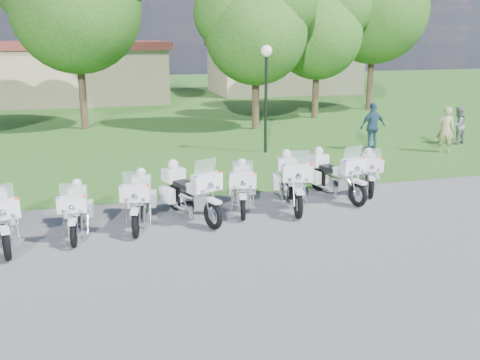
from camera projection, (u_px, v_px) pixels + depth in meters
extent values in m
plane|color=#5E5E64|center=(263.00, 229.00, 13.06)|extent=(100.00, 100.00, 0.00)
cube|color=#36611E|center=(151.00, 100.00, 38.22)|extent=(100.00, 48.00, 0.01)
torus|color=black|center=(6.00, 245.00, 11.20)|extent=(0.29, 0.68, 0.67)
cube|color=white|center=(5.00, 230.00, 11.09)|extent=(0.28, 0.47, 0.07)
cube|color=white|center=(1.00, 210.00, 11.20)|extent=(0.76, 0.40, 0.40)
sphere|color=red|center=(17.00, 200.00, 11.25)|extent=(0.09, 0.09, 0.09)
cube|color=silver|center=(2.00, 227.00, 11.90)|extent=(0.46, 0.63, 0.34)
cube|color=white|center=(1.00, 215.00, 11.61)|extent=(0.44, 0.58, 0.22)
cube|color=white|center=(12.00, 214.00, 12.61)|extent=(0.30, 0.55, 0.36)
torus|color=black|center=(74.00, 235.00, 11.89)|extent=(0.15, 0.61, 0.60)
torus|color=black|center=(79.00, 213.00, 13.33)|extent=(0.15, 0.61, 0.60)
cube|color=white|center=(72.00, 222.00, 11.79)|extent=(0.18, 0.40, 0.06)
cube|color=white|center=(72.00, 204.00, 11.91)|extent=(0.66, 0.25, 0.36)
cube|color=silver|center=(71.00, 190.00, 11.88)|extent=(0.51, 0.14, 0.34)
sphere|color=red|center=(85.00, 197.00, 11.87)|extent=(0.08, 0.08, 0.08)
sphere|color=#1426E5|center=(58.00, 199.00, 11.76)|extent=(0.08, 0.08, 0.08)
cube|color=silver|center=(76.00, 219.00, 12.60)|extent=(0.33, 0.52, 0.30)
cube|color=white|center=(74.00, 209.00, 12.31)|extent=(0.31, 0.48, 0.20)
cube|color=black|center=(76.00, 203.00, 12.77)|extent=(0.34, 0.57, 0.11)
cube|color=white|center=(90.00, 208.00, 13.21)|extent=(0.19, 0.47, 0.32)
cube|color=white|center=(67.00, 210.00, 13.11)|extent=(0.19, 0.47, 0.32)
cube|color=white|center=(78.00, 192.00, 13.21)|extent=(0.45, 0.38, 0.29)
sphere|color=white|center=(77.00, 183.00, 13.15)|extent=(0.23, 0.23, 0.23)
torus|color=black|center=(136.00, 225.00, 12.43)|extent=(0.24, 0.66, 0.65)
torus|color=black|center=(142.00, 203.00, 14.02)|extent=(0.24, 0.66, 0.65)
cube|color=white|center=(135.00, 211.00, 12.33)|extent=(0.25, 0.45, 0.07)
cube|color=white|center=(135.00, 193.00, 12.46)|extent=(0.73, 0.36, 0.39)
cube|color=silver|center=(135.00, 179.00, 12.43)|extent=(0.56, 0.21, 0.36)
sphere|color=red|center=(148.00, 186.00, 12.38)|extent=(0.09, 0.09, 0.09)
sphere|color=#1426E5|center=(121.00, 187.00, 12.34)|extent=(0.09, 0.09, 0.09)
cube|color=silver|center=(139.00, 209.00, 13.22)|extent=(0.42, 0.59, 0.33)
cube|color=white|center=(137.00, 198.00, 12.90)|extent=(0.40, 0.55, 0.21)
cube|color=black|center=(140.00, 193.00, 13.41)|extent=(0.43, 0.65, 0.12)
cube|color=white|center=(153.00, 199.00, 13.86)|extent=(0.26, 0.53, 0.35)
cube|color=white|center=(130.00, 199.00, 13.81)|extent=(0.26, 0.53, 0.35)
cube|color=white|center=(142.00, 182.00, 13.90)|extent=(0.53, 0.47, 0.31)
sphere|color=white|center=(141.00, 173.00, 13.83)|extent=(0.25, 0.25, 0.25)
torus|color=black|center=(213.00, 215.00, 12.99)|extent=(0.40, 0.72, 0.72)
torus|color=black|center=(175.00, 197.00, 14.40)|extent=(0.40, 0.72, 0.72)
cube|color=white|center=(213.00, 201.00, 12.88)|extent=(0.36, 0.51, 0.08)
cube|color=white|center=(207.00, 182.00, 12.98)|extent=(0.81, 0.53, 0.43)
cube|color=silver|center=(205.00, 167.00, 12.93)|extent=(0.61, 0.35, 0.40)
sphere|color=red|center=(220.00, 173.00, 13.07)|extent=(0.10, 0.10, 0.10)
sphere|color=#1426E5|center=(196.00, 177.00, 12.67)|extent=(0.10, 0.10, 0.10)
cube|color=silver|center=(192.00, 201.00, 13.68)|extent=(0.56, 0.69, 0.36)
cube|color=white|center=(197.00, 189.00, 13.38)|extent=(0.53, 0.65, 0.24)
cube|color=black|center=(185.00, 185.00, 13.83)|extent=(0.59, 0.75, 0.13)
cube|color=white|center=(188.00, 190.00, 14.41)|extent=(0.39, 0.59, 0.39)
cube|color=white|center=(167.00, 194.00, 14.04)|extent=(0.39, 0.59, 0.39)
cube|color=white|center=(173.00, 175.00, 14.25)|extent=(0.64, 0.59, 0.34)
sphere|color=white|center=(173.00, 164.00, 14.18)|extent=(0.28, 0.28, 0.28)
torus|color=black|center=(243.00, 208.00, 13.62)|extent=(0.27, 0.65, 0.63)
torus|color=black|center=(242.00, 191.00, 15.18)|extent=(0.27, 0.65, 0.63)
cube|color=white|center=(243.00, 196.00, 13.52)|extent=(0.27, 0.45, 0.07)
cube|color=white|center=(243.00, 180.00, 13.65)|extent=(0.72, 0.39, 0.38)
cube|color=silver|center=(243.00, 167.00, 13.62)|extent=(0.54, 0.24, 0.36)
sphere|color=red|center=(255.00, 174.00, 13.55)|extent=(0.09, 0.09, 0.09)
sphere|color=#1426E5|center=(231.00, 174.00, 13.55)|extent=(0.09, 0.09, 0.09)
cube|color=silver|center=(242.00, 195.00, 14.39)|extent=(0.44, 0.59, 0.32)
cube|color=white|center=(243.00, 185.00, 14.08)|extent=(0.41, 0.55, 0.21)
cube|color=black|center=(242.00, 181.00, 14.58)|extent=(0.46, 0.65, 0.11)
cube|color=white|center=(252.00, 186.00, 15.00)|extent=(0.29, 0.52, 0.34)
cube|color=white|center=(232.00, 187.00, 14.99)|extent=(0.29, 0.52, 0.34)
cube|color=white|center=(242.00, 171.00, 15.06)|extent=(0.53, 0.48, 0.30)
sphere|color=white|center=(242.00, 163.00, 14.99)|extent=(0.25, 0.25, 0.25)
torus|color=black|center=(298.00, 205.00, 13.74)|extent=(0.26, 0.74, 0.73)
torus|color=black|center=(286.00, 185.00, 15.52)|extent=(0.26, 0.74, 0.73)
cube|color=white|center=(299.00, 191.00, 13.62)|extent=(0.27, 0.51, 0.08)
cube|color=white|center=(297.00, 173.00, 13.77)|extent=(0.82, 0.39, 0.44)
cube|color=silver|center=(297.00, 158.00, 13.74)|extent=(0.62, 0.23, 0.41)
sphere|color=red|center=(311.00, 166.00, 13.69)|extent=(0.10, 0.10, 0.10)
sphere|color=#1426E5|center=(285.00, 166.00, 13.63)|extent=(0.10, 0.10, 0.10)
cube|color=silver|center=(292.00, 190.00, 14.62)|extent=(0.47, 0.66, 0.37)
cube|color=white|center=(294.00, 179.00, 14.26)|extent=(0.44, 0.62, 0.24)
cube|color=black|center=(290.00, 174.00, 14.84)|extent=(0.48, 0.73, 0.13)
cube|color=white|center=(298.00, 180.00, 15.34)|extent=(0.29, 0.59, 0.39)
cube|color=white|center=(276.00, 181.00, 15.29)|extent=(0.29, 0.59, 0.39)
cube|color=white|center=(286.00, 164.00, 15.38)|extent=(0.59, 0.52, 0.35)
sphere|color=white|center=(286.00, 154.00, 15.31)|extent=(0.28, 0.28, 0.28)
torus|color=black|center=(358.00, 194.00, 14.70)|extent=(0.31, 0.71, 0.70)
torus|color=black|center=(318.00, 180.00, 16.18)|extent=(0.31, 0.71, 0.70)
cube|color=white|center=(359.00, 182.00, 14.59)|extent=(0.30, 0.49, 0.07)
cube|color=white|center=(353.00, 166.00, 14.70)|extent=(0.79, 0.43, 0.42)
cube|color=silver|center=(353.00, 153.00, 14.66)|extent=(0.60, 0.27, 0.39)
sphere|color=red|center=(365.00, 158.00, 14.76)|extent=(0.09, 0.09, 0.09)
sphere|color=#1426E5|center=(346.00, 161.00, 14.44)|extent=(0.09, 0.09, 0.09)
cube|color=silver|center=(337.00, 182.00, 15.43)|extent=(0.49, 0.65, 0.35)
cube|color=white|center=(343.00, 172.00, 15.12)|extent=(0.46, 0.61, 0.23)
cube|color=black|center=(330.00, 169.00, 15.60)|extent=(0.50, 0.71, 0.12)
cube|color=white|center=(330.00, 174.00, 16.15)|extent=(0.32, 0.57, 0.37)
cube|color=white|center=(313.00, 177.00, 15.86)|extent=(0.32, 0.57, 0.37)
cube|color=white|center=(318.00, 160.00, 16.05)|extent=(0.59, 0.53, 0.33)
sphere|color=white|center=(319.00, 151.00, 15.98)|extent=(0.27, 0.27, 0.27)
torus|color=black|center=(371.00, 189.00, 15.42)|extent=(0.35, 0.60, 0.60)
torus|color=black|center=(367.00, 175.00, 16.88)|extent=(0.35, 0.60, 0.60)
cube|color=white|center=(372.00, 178.00, 15.32)|extent=(0.31, 0.43, 0.06)
cube|color=white|center=(372.00, 165.00, 15.45)|extent=(0.68, 0.46, 0.36)
cube|color=silver|center=(373.00, 154.00, 15.42)|extent=(0.51, 0.30, 0.34)
sphere|color=red|center=(383.00, 160.00, 15.31)|extent=(0.08, 0.08, 0.08)
sphere|color=#1426E5|center=(362.00, 159.00, 15.39)|extent=(0.08, 0.08, 0.08)
cube|color=silver|center=(369.00, 178.00, 16.14)|extent=(0.48, 0.59, 0.31)
cube|color=white|center=(370.00, 170.00, 15.85)|extent=(0.45, 0.55, 0.20)
cube|color=black|center=(369.00, 166.00, 16.32)|extent=(0.51, 0.64, 0.11)
cube|color=white|center=(377.00, 172.00, 16.67)|extent=(0.34, 0.49, 0.32)
cube|color=white|center=(359.00, 171.00, 16.75)|extent=(0.34, 0.49, 0.32)
cube|color=white|center=(368.00, 159.00, 16.77)|extent=(0.54, 0.50, 0.29)
sphere|color=white|center=(369.00, 151.00, 16.71)|extent=(0.23, 0.23, 0.23)
cylinder|color=black|center=(266.00, 105.00, 20.97)|extent=(0.12, 0.12, 3.83)
sphere|color=white|center=(266.00, 51.00, 20.42)|extent=(0.44, 0.44, 0.44)
cylinder|color=#38281C|center=(82.00, 86.00, 26.25)|extent=(0.36, 0.36, 4.24)
sphere|color=#244B15|center=(76.00, 8.00, 25.28)|extent=(6.16, 6.16, 6.16)
cylinder|color=#38281C|center=(256.00, 95.00, 26.34)|extent=(0.36, 0.36, 3.40)
sphere|color=#244B15|center=(256.00, 33.00, 25.56)|extent=(4.94, 4.94, 4.94)
sphere|color=#244B15|center=(232.00, 13.00, 25.41)|extent=(3.71, 3.71, 3.71)
sphere|color=#244B15|center=(282.00, 3.00, 25.19)|extent=(3.40, 3.40, 3.40)
cylinder|color=#38281C|center=(316.00, 88.00, 29.90)|extent=(0.36, 0.36, 3.35)
sphere|color=#244B15|center=(318.00, 35.00, 29.13)|extent=(4.87, 4.87, 4.87)
sphere|color=#244B15|center=(297.00, 17.00, 28.98)|extent=(3.65, 3.65, 3.65)
sphere|color=#244B15|center=(340.00, 8.00, 28.77)|extent=(3.35, 3.35, 3.35)
cylinder|color=#38281C|center=(370.00, 74.00, 33.02)|extent=(0.36, 0.36, 4.40)
sphere|color=#244B15|center=(375.00, 10.00, 32.01)|extent=(6.40, 6.40, 6.40)
cube|color=tan|center=(62.00, 75.00, 37.18)|extent=(14.00, 8.00, 3.60)
cube|color=maroon|center=(59.00, 45.00, 36.64)|extent=(14.56, 8.32, 0.50)
cube|color=tan|center=(283.00, 70.00, 43.27)|extent=(11.00, 7.00, 3.60)
cube|color=maroon|center=(283.00, 43.00, 42.73)|extent=(11.44, 7.28, 0.50)
imported|color=tan|center=(445.00, 130.00, 21.28)|extent=(0.80, 0.71, 1.84)
imported|color=slate|center=(458.00, 126.00, 22.93)|extent=(0.92, 0.81, 1.61)
imported|color=#2C4C6A|center=(373.00, 127.00, 21.68)|extent=(1.18, 0.60, 1.94)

